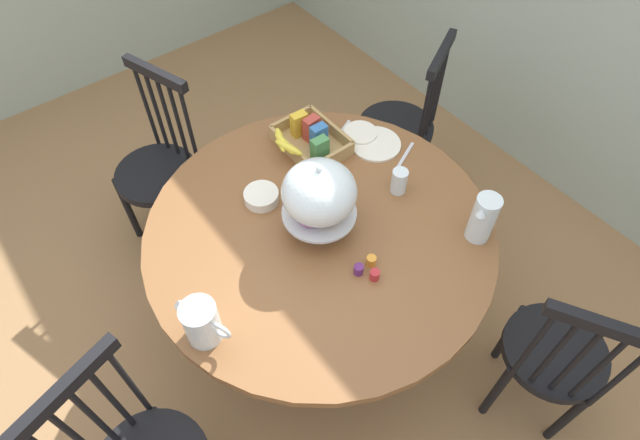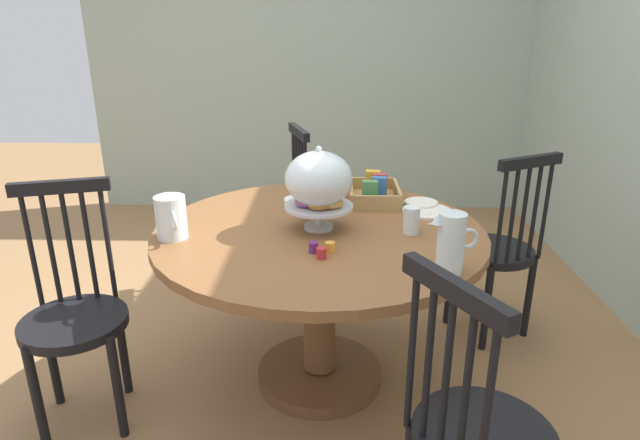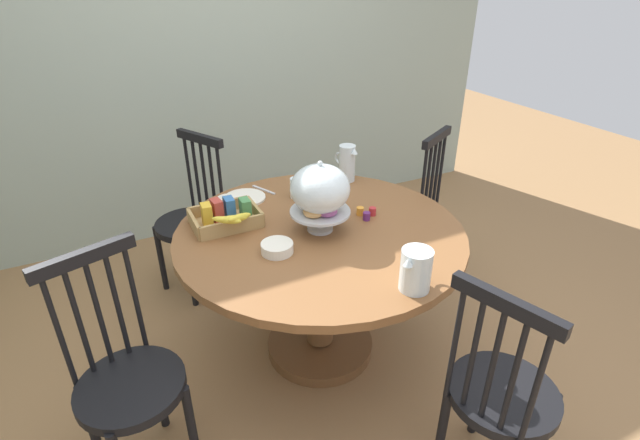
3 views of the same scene
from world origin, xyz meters
TOP-DOWN VIEW (x-y plane):
  - ground_plane at (0.00, 0.00)m, footprint 10.00×10.00m
  - dining_table at (0.06, 0.16)m, footprint 1.36×1.36m
  - windsor_chair_by_cabinet at (0.93, 0.61)m, footprint 0.45×0.45m
  - windsor_chair_facing_door at (-0.37, 1.04)m, footprint 0.45×0.45m
  - windsor_chair_far_side at (-0.88, -0.12)m, footprint 0.43×0.42m
  - pastry_stand_with_dome at (0.06, 0.15)m, footprint 0.28×0.28m
  - orange_juice_pitcher at (0.18, -0.42)m, footprint 0.19×0.12m
  - milk_pitcher at (0.46, 0.61)m, footprint 0.09×0.17m
  - cereal_basket at (-0.31, 0.39)m, footprint 0.32×0.30m
  - china_plate_large at (-0.14, 0.63)m, footprint 0.22×0.22m
  - china_plate_small at (-0.23, 0.62)m, footprint 0.15×0.15m
  - cereal_bowl at (-0.19, 0.06)m, footprint 0.14×0.14m
  - drinking_glass at (0.11, 0.52)m, footprint 0.06×0.06m
  - jam_jar_strawberry at (0.36, 0.17)m, footprint 0.04×0.04m
  - jam_jar_apricot at (0.31, 0.20)m, footprint 0.04×0.04m
  - jam_jar_grape at (0.31, 0.14)m, footprint 0.04×0.04m
  - table_knife at (-0.27, 0.58)m, footprint 0.08×0.16m
  - dinner_fork at (-0.30, 0.56)m, footprint 0.08×0.16m
  - soup_spoon at (-0.02, 0.69)m, footprint 0.08×0.16m

SIDE VIEW (x-z plane):
  - ground_plane at x=0.00m, z-range 0.00..0.00m
  - windsor_chair_by_cabinet at x=0.93m, z-range -0.03..0.94m
  - windsor_chair_facing_door at x=-0.37m, z-range -0.03..0.94m
  - windsor_chair_far_side at x=-0.88m, z-range -0.03..0.94m
  - dining_table at x=0.06m, z-range 0.19..0.93m
  - table_knife at x=-0.27m, z-range 0.74..0.75m
  - dinner_fork at x=-0.30m, z-range 0.74..0.75m
  - soup_spoon at x=-0.02m, z-range 0.74..0.75m
  - china_plate_large at x=-0.14m, z-range 0.74..0.75m
  - china_plate_small at x=-0.23m, z-range 0.75..0.76m
  - jam_jar_strawberry at x=0.36m, z-range 0.74..0.78m
  - jam_jar_apricot at x=0.31m, z-range 0.74..0.78m
  - jam_jar_grape at x=0.31m, z-range 0.74..0.78m
  - cereal_bowl at x=-0.19m, z-range 0.74..0.78m
  - cereal_basket at x=-0.31m, z-range 0.73..0.85m
  - drinking_glass at x=0.11m, z-range 0.74..0.85m
  - orange_juice_pitcher at x=0.18m, z-range 0.73..0.90m
  - milk_pitcher at x=0.46m, z-range 0.73..0.94m
  - pastry_stand_with_dome at x=0.06m, z-range 0.76..1.11m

